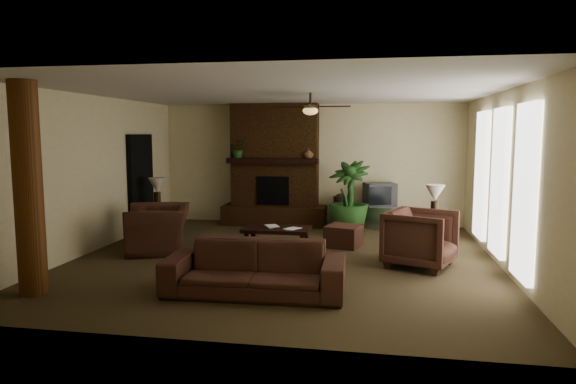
% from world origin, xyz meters
% --- Properties ---
extents(room_shell, '(7.00, 7.00, 7.00)m').
position_xyz_m(room_shell, '(0.00, 0.00, 1.40)').
color(room_shell, '#4D3F26').
rests_on(room_shell, ground).
extents(fireplace, '(2.40, 0.70, 2.80)m').
position_xyz_m(fireplace, '(-0.80, 3.22, 1.16)').
color(fireplace, '#482B13').
rests_on(fireplace, ground).
extents(windows, '(0.08, 3.65, 2.35)m').
position_xyz_m(windows, '(3.45, 0.20, 1.35)').
color(windows, white).
rests_on(windows, ground).
extents(log_column, '(0.36, 0.36, 2.80)m').
position_xyz_m(log_column, '(-2.95, -2.40, 1.40)').
color(log_column, brown).
rests_on(log_column, ground).
extents(doorway, '(0.10, 1.00, 2.10)m').
position_xyz_m(doorway, '(-3.44, 1.80, 1.05)').
color(doorway, black).
rests_on(doorway, ground).
extents(ceiling_fan, '(1.35, 1.35, 0.37)m').
position_xyz_m(ceiling_fan, '(0.40, 0.30, 2.53)').
color(ceiling_fan, black).
rests_on(ceiling_fan, ceiling).
extents(sofa, '(2.39, 0.75, 0.93)m').
position_xyz_m(sofa, '(-0.05, -1.90, 0.46)').
color(sofa, '#492A1F').
rests_on(sofa, ground).
extents(armchair_left, '(1.20, 1.46, 1.09)m').
position_xyz_m(armchair_left, '(-2.34, 0.21, 0.55)').
color(armchair_left, '#492A1F').
rests_on(armchair_left, ground).
extents(armchair_right, '(1.22, 1.25, 1.01)m').
position_xyz_m(armchair_right, '(2.23, -0.12, 0.50)').
color(armchair_right, '#492A1F').
rests_on(armchair_right, ground).
extents(coffee_table, '(1.20, 0.70, 0.43)m').
position_xyz_m(coffee_table, '(-0.23, 0.56, 0.37)').
color(coffee_table, black).
rests_on(coffee_table, ground).
extents(ottoman, '(0.74, 0.74, 0.40)m').
position_xyz_m(ottoman, '(0.94, 1.13, 0.20)').
color(ottoman, '#492A1F').
rests_on(ottoman, ground).
extents(tv_stand, '(0.98, 0.79, 0.50)m').
position_xyz_m(tv_stand, '(1.56, 3.15, 0.25)').
color(tv_stand, '#B4B4B6').
rests_on(tv_stand, ground).
extents(tv, '(0.77, 0.70, 0.52)m').
position_xyz_m(tv, '(1.61, 3.14, 0.76)').
color(tv, '#323234').
rests_on(tv, tv_stand).
extents(floor_vase, '(0.34, 0.34, 0.77)m').
position_xyz_m(floor_vase, '(0.75, 3.15, 0.43)').
color(floor_vase, '#32231C').
rests_on(floor_vase, ground).
extents(floor_plant, '(1.39, 1.76, 0.87)m').
position_xyz_m(floor_plant, '(0.96, 2.41, 0.43)').
color(floor_plant, '#285120').
rests_on(floor_plant, ground).
extents(side_table_left, '(0.55, 0.55, 0.55)m').
position_xyz_m(side_table_left, '(-2.96, 1.61, 0.28)').
color(side_table_left, black).
rests_on(side_table_left, ground).
extents(lamp_left, '(0.44, 0.44, 0.65)m').
position_xyz_m(lamp_left, '(-3.00, 1.62, 1.00)').
color(lamp_left, black).
rests_on(lamp_left, side_table_left).
extents(side_table_right, '(0.51, 0.51, 0.55)m').
position_xyz_m(side_table_right, '(2.60, 1.18, 0.28)').
color(side_table_right, black).
rests_on(side_table_right, ground).
extents(lamp_right, '(0.41, 0.41, 0.65)m').
position_xyz_m(lamp_right, '(2.58, 1.13, 1.00)').
color(lamp_right, black).
rests_on(lamp_right, side_table_right).
extents(mantel_plant, '(0.40, 0.44, 0.33)m').
position_xyz_m(mantel_plant, '(-1.60, 2.98, 1.72)').
color(mantel_plant, '#285120').
rests_on(mantel_plant, fireplace).
extents(mantel_vase, '(0.26, 0.27, 0.22)m').
position_xyz_m(mantel_vase, '(0.02, 3.00, 1.67)').
color(mantel_vase, brown).
rests_on(mantel_vase, fireplace).
extents(book_a, '(0.20, 0.13, 0.29)m').
position_xyz_m(book_a, '(-0.43, 0.55, 0.57)').
color(book_a, '#999999').
rests_on(book_a, coffee_table).
extents(book_b, '(0.19, 0.13, 0.29)m').
position_xyz_m(book_b, '(-0.02, 0.48, 0.58)').
color(book_b, '#999999').
rests_on(book_b, coffee_table).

